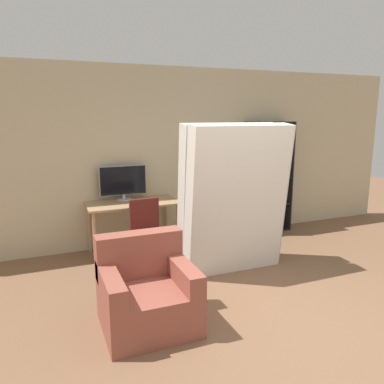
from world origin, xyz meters
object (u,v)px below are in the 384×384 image
Objects in this scene: office_chair at (149,242)px; mattress_near at (238,200)px; armchair at (147,293)px; mattress_far at (228,196)px; bookshelf at (261,180)px; monitor at (123,182)px.

mattress_near is (1.01, -0.53, 0.58)m from office_chair.
mattress_near is at bearing 28.71° from armchair.
office_chair is 1.20m from mattress_far.
bookshelf is 2.21× the size of armchair.
armchair is at bearing -143.75° from mattress_far.
monitor is 1.61m from mattress_far.
mattress_far is at bearing -44.90° from monitor.
bookshelf is at bearing 21.00° from office_chair.
bookshelf is 0.99× the size of mattress_far.
mattress_far reaches higher than monitor.
mattress_near is 1.00× the size of mattress_far.
mattress_far is (1.14, -1.13, -0.08)m from monitor.
mattress_far is at bearing -14.78° from office_chair.
bookshelf is (2.35, -0.01, -0.13)m from monitor.
armchair is (-1.39, -1.02, -0.62)m from mattress_far.
bookshelf reaches higher than armchair.
monitor is at bearing 135.10° from mattress_far.
mattress_near is at bearing -131.38° from bookshelf.
mattress_far reaches higher than bookshelf.
armchair is at bearing -140.60° from bookshelf.
mattress_near reaches higher than office_chair.
armchair is at bearing -96.77° from monitor.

